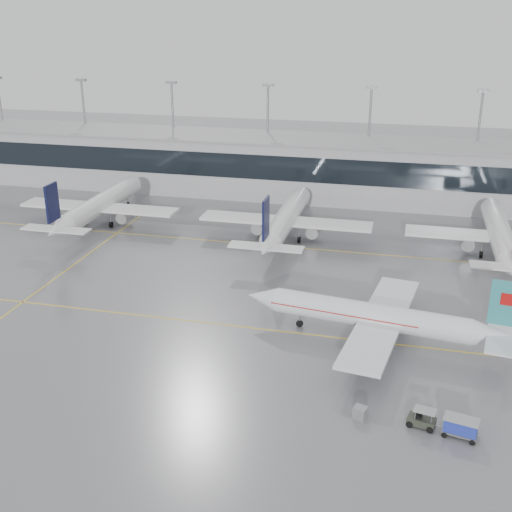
% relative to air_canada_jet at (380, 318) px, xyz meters
% --- Properties ---
extents(ground, '(320.00, 320.00, 0.00)m').
position_rel_air_canada_jet_xyz_m(ground, '(-18.10, -0.30, -3.13)').
color(ground, slate).
rests_on(ground, ground).
extents(taxi_line_main, '(120.00, 0.25, 0.01)m').
position_rel_air_canada_jet_xyz_m(taxi_line_main, '(-18.10, -0.30, -3.13)').
color(taxi_line_main, yellow).
rests_on(taxi_line_main, ground).
extents(taxi_line_north, '(120.00, 0.25, 0.01)m').
position_rel_air_canada_jet_xyz_m(taxi_line_north, '(-18.10, 29.70, -3.13)').
color(taxi_line_north, yellow).
rests_on(taxi_line_north, ground).
extents(taxi_line_cross, '(0.25, 60.00, 0.01)m').
position_rel_air_canada_jet_xyz_m(taxi_line_cross, '(-48.10, 14.70, -3.13)').
color(taxi_line_cross, yellow).
rests_on(taxi_line_cross, ground).
extents(terminal, '(180.00, 15.00, 12.00)m').
position_rel_air_canada_jet_xyz_m(terminal, '(-18.10, 61.70, 2.87)').
color(terminal, '#9F9FA3').
rests_on(terminal, ground).
extents(terminal_glass, '(180.00, 0.20, 5.00)m').
position_rel_air_canada_jet_xyz_m(terminal_glass, '(-18.10, 54.15, 4.37)').
color(terminal_glass, black).
rests_on(terminal_glass, ground).
extents(terminal_roof, '(182.00, 16.00, 0.40)m').
position_rel_air_canada_jet_xyz_m(terminal_roof, '(-18.10, 61.70, 9.07)').
color(terminal_roof, gray).
rests_on(terminal_roof, ground).
extents(light_masts, '(156.40, 1.00, 22.60)m').
position_rel_air_canada_jet_xyz_m(light_masts, '(-18.10, 67.70, 10.21)').
color(light_masts, gray).
rests_on(light_masts, ground).
extents(air_canada_jet, '(33.14, 25.85, 10.04)m').
position_rel_air_canada_jet_xyz_m(air_canada_jet, '(0.00, 0.00, 0.00)').
color(air_canada_jet, white).
rests_on(air_canada_jet, ground).
extents(parked_jet_b, '(29.64, 36.96, 11.72)m').
position_rel_air_canada_jet_xyz_m(parked_jet_b, '(-53.10, 33.39, 0.58)').
color(parked_jet_b, white).
rests_on(parked_jet_b, ground).
extents(parked_jet_c, '(29.64, 36.96, 11.72)m').
position_rel_air_canada_jet_xyz_m(parked_jet_c, '(-18.10, 33.39, 0.58)').
color(parked_jet_c, white).
rests_on(parked_jet_c, ground).
extents(parked_jet_d, '(29.64, 36.96, 11.72)m').
position_rel_air_canada_jet_xyz_m(parked_jet_d, '(16.90, 33.39, 0.58)').
color(parked_jet_d, white).
rests_on(parked_jet_d, ground).
extents(baggage_tug, '(4.00, 2.16, 1.90)m').
position_rel_air_canada_jet_xyz_m(baggage_tug, '(5.05, -16.17, -2.46)').
color(baggage_tug, '#2C3127').
rests_on(baggage_tug, ground).
extents(baggage_cart, '(3.48, 2.41, 1.97)m').
position_rel_air_canada_jet_xyz_m(baggage_cart, '(8.56, -16.96, -1.98)').
color(baggage_cart, gray).
rests_on(baggage_cart, ground).
extents(gse_unit, '(1.55, 1.50, 1.24)m').
position_rel_air_canada_jet_xyz_m(gse_unit, '(-0.80, -16.26, -2.51)').
color(gse_unit, slate).
rests_on(gse_unit, ground).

